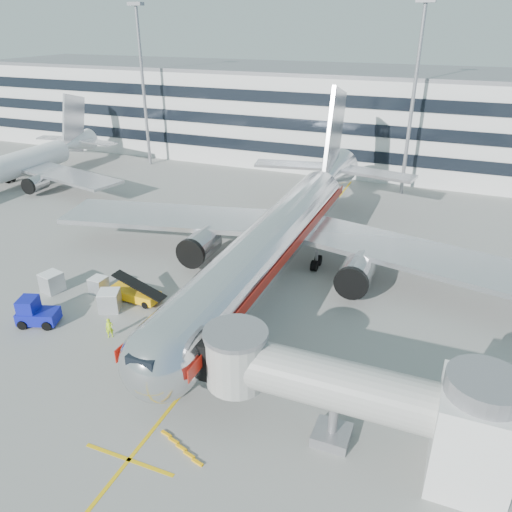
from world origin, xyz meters
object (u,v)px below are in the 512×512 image
at_px(main_jet, 280,233).
at_px(baggage_tug, 35,313).
at_px(cargo_container_right, 52,282).
at_px(cargo_container_front, 110,301).
at_px(cargo_container_left, 99,285).
at_px(belt_loader, 134,293).
at_px(ramp_worker, 110,328).

xyz_separation_m(main_jet, baggage_tug, (-15.57, -16.61, -3.19)).
bearing_deg(cargo_container_right, cargo_container_front, -6.05).
bearing_deg(baggage_tug, cargo_container_left, 77.66).
bearing_deg(cargo_container_right, baggage_tug, -60.38).
height_order(belt_loader, cargo_container_front, belt_loader).
distance_m(belt_loader, cargo_container_left, 3.89).
height_order(belt_loader, cargo_container_left, belt_loader).
relative_size(cargo_container_front, ramp_worker, 1.36).
xyz_separation_m(baggage_tug, cargo_container_front, (4.32, 4.15, -0.13)).
relative_size(cargo_container_left, ramp_worker, 0.89).
height_order(main_jet, cargo_container_left, main_jet).
bearing_deg(ramp_worker, baggage_tug, 147.00).
distance_m(cargo_container_left, ramp_worker, 7.87).
xyz_separation_m(baggage_tug, ramp_worker, (6.89, 0.73, -0.21)).
height_order(main_jet, baggage_tug, main_jet).
distance_m(main_jet, cargo_container_left, 17.84).
height_order(cargo_container_left, cargo_container_right, cargo_container_right).
height_order(baggage_tug, cargo_container_front, baggage_tug).
xyz_separation_m(belt_loader, ramp_worker, (1.61, -5.67, 0.14)).
height_order(cargo_container_right, ramp_worker, cargo_container_right).
bearing_deg(cargo_container_left, ramp_worker, -45.68).
relative_size(baggage_tug, ramp_worker, 2.17).
height_order(cargo_container_left, cargo_container_front, cargo_container_front).
bearing_deg(cargo_container_front, main_jet, 47.93).
bearing_deg(main_jet, baggage_tug, -133.15).
bearing_deg(cargo_container_right, belt_loader, 10.49).
bearing_deg(belt_loader, cargo_container_right, -169.51).
relative_size(cargo_container_left, cargo_container_right, 0.73).
xyz_separation_m(main_jet, belt_loader, (-10.29, -10.21, -3.54)).
xyz_separation_m(cargo_container_left, cargo_container_front, (2.93, -2.21, 0.17)).
bearing_deg(cargo_container_front, cargo_container_right, 173.95).
bearing_deg(cargo_container_left, cargo_container_front, -37.03).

